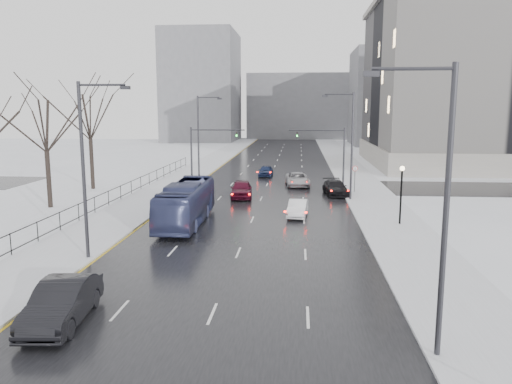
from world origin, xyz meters
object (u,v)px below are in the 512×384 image
(no_uturn_sign, at_px, (355,171))
(sedan_right_cross, at_px, (297,179))
(lamppost_r_mid, at_px, (401,186))
(mast_signal_left, at_px, (201,149))
(tree_park_e, at_px, (93,190))
(streetlight_r_near, at_px, (440,199))
(sedan_right_far, at_px, (335,188))
(sedan_left_near, at_px, (62,302))
(bus, at_px, (186,203))
(streetlight_l_near, at_px, (87,162))
(streetlight_r_mid, at_px, (350,141))
(streetlight_l_far, at_px, (200,133))
(sedan_right_near, at_px, (298,208))
(sedan_center_far, at_px, (266,171))
(sedan_center_near, at_px, (241,189))
(mast_signal_right, at_px, (334,150))
(tree_park_d, at_px, (51,208))

(no_uturn_sign, bearing_deg, sedan_right_cross, 143.48)
(lamppost_r_mid, distance_m, mast_signal_left, 25.71)
(tree_park_e, bearing_deg, streetlight_r_near, -52.21)
(tree_park_e, distance_m, sedan_right_far, 25.44)
(mast_signal_left, bearing_deg, sedan_right_cross, 1.56)
(sedan_left_near, bearing_deg, bus, 81.32)
(streetlight_l_near, relative_size, bus, 0.90)
(streetlight_l_near, bearing_deg, no_uturn_sign, 54.11)
(tree_park_e, distance_m, sedan_right_cross, 22.04)
(sedan_right_cross, bearing_deg, streetlight_l_near, -118.10)
(bus, relative_size, sedan_right_cross, 2.08)
(streetlight_r_mid, bearing_deg, streetlight_l_far, 143.70)
(no_uturn_sign, bearing_deg, sedan_right_far, -149.29)
(sedan_right_near, xyz_separation_m, sedan_right_far, (3.70, 10.38, 0.05))
(tree_park_e, height_order, no_uturn_sign, tree_park_e)
(streetlight_r_near, distance_m, no_uturn_sign, 34.18)
(mast_signal_left, distance_m, bus, 18.95)
(tree_park_e, xyz_separation_m, mast_signal_left, (10.87, 4.00, 4.11))
(sedan_left_near, relative_size, sedan_right_near, 1.28)
(sedan_center_far, bearing_deg, no_uturn_sign, -47.91)
(streetlight_r_near, distance_m, lamppost_r_mid, 20.38)
(bus, bearing_deg, sedan_center_far, 79.91)
(mast_signal_left, bearing_deg, no_uturn_sign, -13.60)
(streetlight_l_near, relative_size, streetlight_l_far, 1.00)
(sedan_center_far, bearing_deg, tree_park_e, -142.90)
(streetlight_r_near, relative_size, sedan_center_near, 2.02)
(streetlight_r_mid, distance_m, sedan_right_near, 10.15)
(mast_signal_right, bearing_deg, sedan_center_near, -140.76)
(sedan_center_near, relative_size, sedan_right_far, 1.00)
(streetlight_r_mid, relative_size, sedan_left_near, 1.93)
(bus, height_order, sedan_right_near, bus)
(streetlight_r_near, distance_m, mast_signal_right, 38.04)
(tree_park_e, relative_size, bus, 1.22)
(mast_signal_right, height_order, sedan_right_far, mast_signal_right)
(tree_park_e, bearing_deg, bus, -47.47)
(mast_signal_right, height_order, sedan_right_near, mast_signal_right)
(streetlight_l_near, bearing_deg, bus, 70.27)
(streetlight_r_mid, xyz_separation_m, lamppost_r_mid, (2.83, -10.00, -2.67))
(streetlight_l_near, xyz_separation_m, sedan_center_far, (7.54, 36.00, -4.89))
(streetlight_r_near, bearing_deg, sedan_center_near, 108.36)
(streetlight_l_near, xyz_separation_m, sedan_left_near, (2.33, -8.39, -4.72))
(streetlight_l_far, height_order, sedan_right_far, streetlight_l_far)
(lamppost_r_mid, relative_size, sedan_right_far, 0.86)
(tree_park_d, relative_size, streetlight_l_near, 1.25)
(no_uturn_sign, height_order, sedan_center_far, no_uturn_sign)
(sedan_right_near, bearing_deg, tree_park_d, -179.17)
(streetlight_l_far, xyz_separation_m, lamppost_r_mid, (19.17, -22.00, -2.67))
(streetlight_r_near, xyz_separation_m, no_uturn_sign, (1.03, 34.00, -3.32))
(mast_signal_left, relative_size, sedan_left_near, 1.25)
(streetlight_r_mid, xyz_separation_m, mast_signal_right, (-0.84, 8.00, -1.51))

